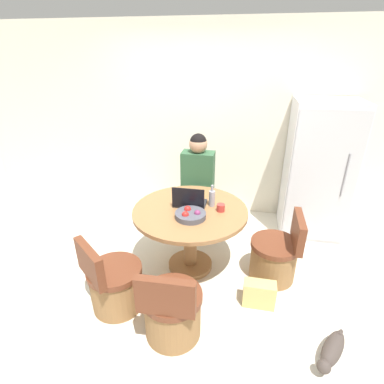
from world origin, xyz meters
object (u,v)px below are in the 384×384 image
(refrigerator, at_px, (317,171))
(fruit_bowl, at_px, (190,215))
(bottle, at_px, (212,198))
(cat, at_px, (332,350))
(chair_right_side, at_px, (275,257))
(dining_table, at_px, (190,224))
(chair_near_camera, at_px, (172,312))
(laptop, at_px, (190,202))
(handbag, at_px, (259,294))
(chair_near_left_corner, at_px, (114,285))
(person_seated, at_px, (198,179))

(refrigerator, relative_size, fruit_bowl, 5.63)
(bottle, relative_size, cat, 0.49)
(chair_right_side, bearing_deg, bottle, -99.58)
(dining_table, xyz_separation_m, chair_near_camera, (0.03, -0.91, -0.30))
(laptop, relative_size, fruit_bowl, 1.10)
(cat, distance_m, handbag, 0.72)
(refrigerator, bearing_deg, chair_near_left_corner, -137.89)
(chair_right_side, bearing_deg, chair_near_left_corner, -64.72)
(person_seated, relative_size, laptop, 3.97)
(refrigerator, distance_m, fruit_bowl, 1.85)
(refrigerator, xyz_separation_m, laptop, (-1.43, -1.00, -0.07))
(laptop, relative_size, cat, 0.70)
(chair_near_left_corner, distance_m, handbag, 1.36)
(refrigerator, height_order, dining_table, refrigerator)
(fruit_bowl, distance_m, bottle, 0.34)
(chair_near_camera, bearing_deg, cat, 179.27)
(dining_table, bearing_deg, chair_right_side, 0.46)
(fruit_bowl, distance_m, cat, 1.62)
(dining_table, distance_m, cat, 1.66)
(chair_near_camera, relative_size, bottle, 3.20)
(chair_near_camera, bearing_deg, person_seated, -89.02)
(person_seated, bearing_deg, fruit_bowl, 95.56)
(handbag, bearing_deg, refrigerator, 66.68)
(refrigerator, height_order, laptop, refrigerator)
(refrigerator, xyz_separation_m, chair_near_left_corner, (-1.98, -1.79, -0.60))
(fruit_bowl, height_order, cat, fruit_bowl)
(chair_near_camera, relative_size, handbag, 2.52)
(chair_right_side, xyz_separation_m, bottle, (-0.70, 0.11, 0.57))
(cat, bearing_deg, chair_near_camera, -59.64)
(refrigerator, xyz_separation_m, chair_right_side, (-0.49, -1.07, -0.60))
(fruit_bowl, relative_size, cat, 0.63)
(dining_table, bearing_deg, chair_near_left_corner, -128.98)
(chair_near_left_corner, relative_size, person_seated, 0.57)
(chair_near_camera, bearing_deg, chair_near_left_corner, -20.54)
(refrigerator, bearing_deg, person_seated, -169.81)
(cat, bearing_deg, laptop, -96.39)
(person_seated, relative_size, cat, 2.77)
(bottle, xyz_separation_m, cat, (1.11, -1.00, -0.74))
(dining_table, relative_size, bottle, 5.04)
(refrigerator, bearing_deg, chair_right_side, -114.77)
(laptop, bearing_deg, chair_near_left_corner, 54.79)
(dining_table, height_order, chair_near_left_corner, chair_near_left_corner)
(refrigerator, height_order, bottle, refrigerator)
(chair_near_left_corner, distance_m, laptop, 1.09)
(chair_near_camera, distance_m, bottle, 1.19)
(chair_right_side, distance_m, chair_near_camera, 1.27)
(laptop, distance_m, fruit_bowl, 0.25)
(chair_right_side, distance_m, chair_near_left_corner, 1.65)
(dining_table, bearing_deg, refrigerator, 37.54)
(bottle, height_order, handbag, bottle)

